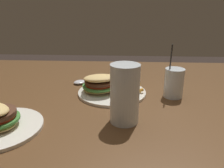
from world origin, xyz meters
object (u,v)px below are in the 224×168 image
beer_glass (125,96)px  spoon (81,82)px  meal_plate_near (106,87)px  juice_glass (174,83)px

beer_glass → spoon: (0.19, -0.32, -0.07)m
beer_glass → spoon: bearing=-59.6°
meal_plate_near → spoon: (0.12, -0.12, -0.02)m
beer_glass → juice_glass: 0.27m
meal_plate_near → beer_glass: size_ratio=1.51×
meal_plate_near → spoon: 0.17m
beer_glass → meal_plate_near: bearing=-71.6°
beer_glass → juice_glass: size_ratio=0.87×
beer_glass → spoon: size_ratio=1.12×
beer_glass → spoon: 0.38m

